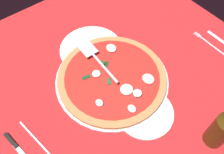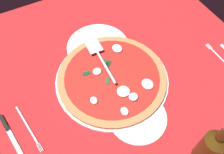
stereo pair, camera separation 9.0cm
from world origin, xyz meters
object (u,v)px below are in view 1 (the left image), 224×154
(place_setting_far, at_px, (27,145))
(pizza, at_px, (112,77))
(pizza_server, at_px, (95,57))
(dinner_plate_right, at_px, (91,49))
(dinner_plate_left, at_px, (145,112))
(place_setting_near, at_px, (221,47))
(beer_bottle, at_px, (222,129))

(place_setting_far, bearing_deg, pizza, 85.77)
(pizza_server, bearing_deg, dinner_plate_right, -19.01)
(dinner_plate_left, distance_m, place_setting_near, 0.46)
(dinner_plate_left, bearing_deg, place_setting_near, -86.66)
(dinner_plate_right, xyz_separation_m, pizza, (-0.17, 0.02, 0.01))
(beer_bottle, bearing_deg, pizza, 16.33)
(dinner_plate_left, xyz_separation_m, pizza_server, (0.28, 0.01, 0.04))
(place_setting_near, bearing_deg, place_setting_far, 81.97)
(pizza_server, xyz_separation_m, beer_bottle, (-0.48, -0.12, 0.05))
(dinner_plate_right, height_order, beer_bottle, beer_bottle)
(dinner_plate_right, relative_size, pizza, 0.63)
(dinner_plate_right, distance_m, place_setting_far, 0.45)
(place_setting_near, bearing_deg, pizza_server, 61.90)
(dinner_plate_right, relative_size, place_setting_far, 1.23)
(pizza, bearing_deg, dinner_plate_right, -8.01)
(dinner_plate_left, relative_size, pizza, 0.49)
(dinner_plate_left, distance_m, place_setting_far, 0.40)
(dinner_plate_right, height_order, pizza_server, pizza_server)
(dinner_plate_left, xyz_separation_m, place_setting_far, (0.15, 0.38, -0.00))
(dinner_plate_left, distance_m, beer_bottle, 0.25)
(pizza, relative_size, place_setting_near, 1.97)
(place_setting_near, bearing_deg, beer_bottle, 124.23)
(beer_bottle, bearing_deg, pizza_server, 13.56)
(dinner_plate_left, height_order, pizza, pizza)
(place_setting_far, relative_size, beer_bottle, 0.91)
(pizza, xyz_separation_m, place_setting_far, (-0.03, 0.37, -0.02))
(pizza_server, relative_size, beer_bottle, 1.12)
(pizza, xyz_separation_m, pizza_server, (0.10, 0.00, 0.02))
(dinner_plate_right, distance_m, pizza, 0.18)
(pizza_server, height_order, place_setting_near, pizza_server)
(pizza, height_order, place_setting_far, pizza)
(pizza_server, height_order, beer_bottle, beer_bottle)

